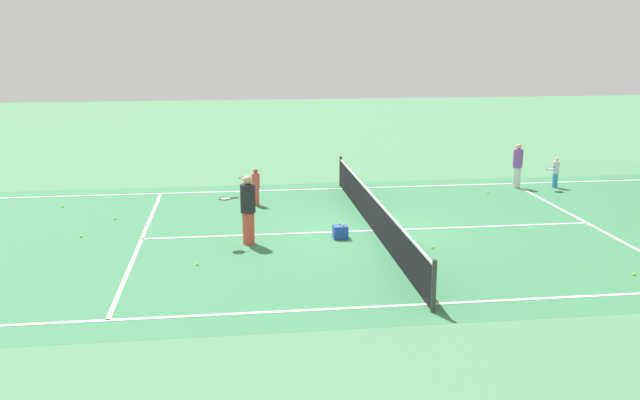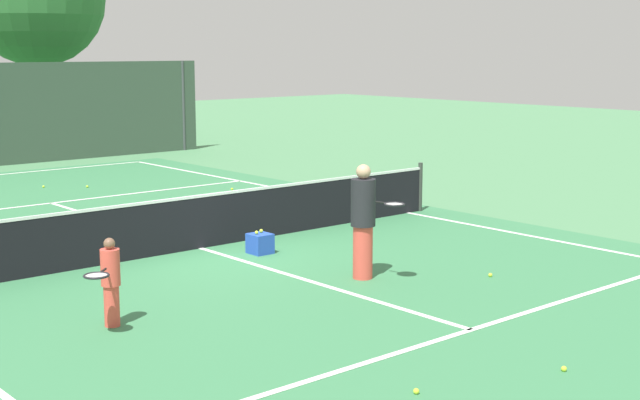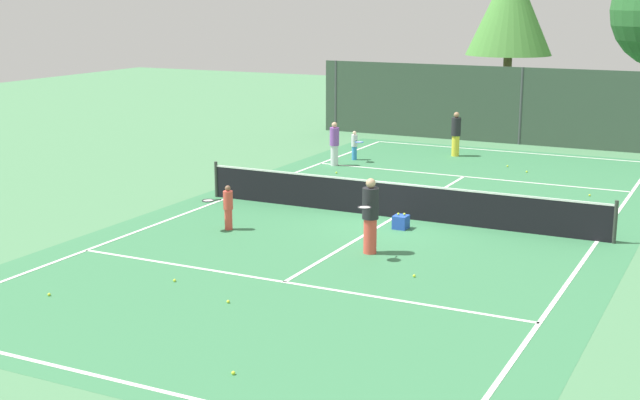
{
  "view_description": "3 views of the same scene",
  "coord_description": "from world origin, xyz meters",
  "px_view_note": "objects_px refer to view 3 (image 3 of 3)",
  "views": [
    {
      "loc": [
        18.45,
        -3.9,
        5.45
      ],
      "look_at": [
        0.48,
        -1.58,
        1.06
      ],
      "focal_mm": 38.86,
      "sensor_mm": 36.0,
      "label": 1
    },
    {
      "loc": [
        -8.83,
        -13.61,
        3.64
      ],
      "look_at": [
        1.38,
        -1.78,
        0.98
      ],
      "focal_mm": 50.23,
      "sensor_mm": 36.0,
      "label": 2
    },
    {
      "loc": [
        8.8,
        -22.3,
        6.03
      ],
      "look_at": [
        -0.69,
        -3.29,
        1.12
      ],
      "focal_mm": 49.48,
      "sensor_mm": 36.0,
      "label": 3
    }
  ],
  "objects_px": {
    "player_1": "(355,145)",
    "tennis_ball_1": "(471,214)",
    "tennis_ball_6": "(233,373)",
    "player_2": "(227,207)",
    "tennis_ball_9": "(49,294)",
    "tennis_ball_5": "(527,172)",
    "player_0": "(456,134)",
    "tennis_ball_2": "(507,166)",
    "player_4": "(370,215)",
    "tennis_ball_4": "(590,195)",
    "player_3": "(334,143)",
    "tennis_ball_0": "(414,276)",
    "tennis_ball_3": "(336,173)",
    "tennis_ball_8": "(175,280)",
    "tennis_ball_7": "(228,302)",
    "ball_crate": "(401,222)"
  },
  "relations": [
    {
      "from": "player_1",
      "to": "tennis_ball_1",
      "type": "distance_m",
      "value": 9.17
    },
    {
      "from": "tennis_ball_6",
      "to": "player_2",
      "type": "bearing_deg",
      "value": 122.94
    },
    {
      "from": "tennis_ball_9",
      "to": "tennis_ball_5",
      "type": "bearing_deg",
      "value": 71.96
    },
    {
      "from": "player_1",
      "to": "tennis_ball_5",
      "type": "height_order",
      "value": "player_1"
    },
    {
      "from": "player_0",
      "to": "tennis_ball_2",
      "type": "xyz_separation_m",
      "value": [
        2.4,
        -1.31,
        -0.84
      ]
    },
    {
      "from": "player_4",
      "to": "tennis_ball_4",
      "type": "distance_m",
      "value": 9.52
    },
    {
      "from": "tennis_ball_5",
      "to": "tennis_ball_9",
      "type": "bearing_deg",
      "value": -108.04
    },
    {
      "from": "player_1",
      "to": "tennis_ball_5",
      "type": "bearing_deg",
      "value": 4.05
    },
    {
      "from": "tennis_ball_5",
      "to": "player_0",
      "type": "bearing_deg",
      "value": 147.96
    },
    {
      "from": "player_1",
      "to": "player_3",
      "type": "distance_m",
      "value": 1.39
    },
    {
      "from": "player_2",
      "to": "tennis_ball_0",
      "type": "bearing_deg",
      "value": -15.43
    },
    {
      "from": "tennis_ball_3",
      "to": "tennis_ball_4",
      "type": "xyz_separation_m",
      "value": [
        8.55,
        0.28,
        0.0
      ]
    },
    {
      "from": "player_0",
      "to": "tennis_ball_6",
      "type": "relative_size",
      "value": 25.92
    },
    {
      "from": "tennis_ball_6",
      "to": "tennis_ball_8",
      "type": "relative_size",
      "value": 1.0
    },
    {
      "from": "tennis_ball_7",
      "to": "ball_crate",
      "type": "bearing_deg",
      "value": 82.14
    },
    {
      "from": "tennis_ball_0",
      "to": "tennis_ball_1",
      "type": "height_order",
      "value": "same"
    },
    {
      "from": "tennis_ball_0",
      "to": "ball_crate",
      "type": "bearing_deg",
      "value": 115.46
    },
    {
      "from": "player_1",
      "to": "tennis_ball_2",
      "type": "bearing_deg",
      "value": 12.19
    },
    {
      "from": "player_1",
      "to": "player_3",
      "type": "xyz_separation_m",
      "value": [
        -0.2,
        -1.36,
        0.24
      ]
    },
    {
      "from": "tennis_ball_2",
      "to": "player_0",
      "type": "bearing_deg",
      "value": 151.35
    },
    {
      "from": "player_1",
      "to": "tennis_ball_4",
      "type": "height_order",
      "value": "player_1"
    },
    {
      "from": "player_2",
      "to": "player_4",
      "type": "distance_m",
      "value": 4.28
    },
    {
      "from": "tennis_ball_5",
      "to": "tennis_ball_1",
      "type": "bearing_deg",
      "value": -89.3
    },
    {
      "from": "tennis_ball_0",
      "to": "tennis_ball_2",
      "type": "distance_m",
      "value": 13.71
    },
    {
      "from": "ball_crate",
      "to": "tennis_ball_1",
      "type": "height_order",
      "value": "ball_crate"
    },
    {
      "from": "tennis_ball_5",
      "to": "tennis_ball_6",
      "type": "height_order",
      "value": "same"
    },
    {
      "from": "tennis_ball_4",
      "to": "tennis_ball_5",
      "type": "bearing_deg",
      "value": 132.81
    },
    {
      "from": "tennis_ball_4",
      "to": "player_0",
      "type": "bearing_deg",
      "value": 140.37
    },
    {
      "from": "tennis_ball_2",
      "to": "player_4",
      "type": "bearing_deg",
      "value": -90.47
    },
    {
      "from": "ball_crate",
      "to": "tennis_ball_8",
      "type": "xyz_separation_m",
      "value": [
        -2.74,
        -6.39,
        -0.15
      ]
    },
    {
      "from": "player_3",
      "to": "tennis_ball_0",
      "type": "height_order",
      "value": "player_3"
    },
    {
      "from": "ball_crate",
      "to": "tennis_ball_1",
      "type": "xyz_separation_m",
      "value": [
        1.25,
        2.22,
        -0.15
      ]
    },
    {
      "from": "ball_crate",
      "to": "tennis_ball_5",
      "type": "xyz_separation_m",
      "value": [
        1.16,
        9.11,
        -0.15
      ]
    },
    {
      "from": "player_4",
      "to": "tennis_ball_7",
      "type": "distance_m",
      "value": 4.76
    },
    {
      "from": "player_0",
      "to": "tennis_ball_1",
      "type": "relative_size",
      "value": 25.92
    },
    {
      "from": "tennis_ball_1",
      "to": "tennis_ball_2",
      "type": "distance_m",
      "value": 7.69
    },
    {
      "from": "player_2",
      "to": "tennis_ball_2",
      "type": "height_order",
      "value": "player_2"
    },
    {
      "from": "ball_crate",
      "to": "tennis_ball_6",
      "type": "xyz_separation_m",
      "value": [
        0.96,
        -9.92,
        -0.15
      ]
    },
    {
      "from": "player_2",
      "to": "tennis_ball_5",
      "type": "height_order",
      "value": "player_2"
    },
    {
      "from": "tennis_ball_3",
      "to": "tennis_ball_8",
      "type": "distance_m",
      "value": 12.53
    },
    {
      "from": "tennis_ball_4",
      "to": "tennis_ball_6",
      "type": "bearing_deg",
      "value": -99.98
    },
    {
      "from": "ball_crate",
      "to": "tennis_ball_9",
      "type": "height_order",
      "value": "ball_crate"
    },
    {
      "from": "player_0",
      "to": "ball_crate",
      "type": "xyz_separation_m",
      "value": [
        2.12,
        -11.17,
        -0.69
      ]
    },
    {
      "from": "tennis_ball_3",
      "to": "tennis_ball_7",
      "type": "distance_m",
      "value": 13.54
    },
    {
      "from": "tennis_ball_0",
      "to": "tennis_ball_5",
      "type": "relative_size",
      "value": 1.0
    },
    {
      "from": "player_4",
      "to": "tennis_ball_0",
      "type": "distance_m",
      "value": 2.25
    },
    {
      "from": "ball_crate",
      "to": "tennis_ball_4",
      "type": "xyz_separation_m",
      "value": [
        3.81,
        6.26,
        -0.15
      ]
    },
    {
      "from": "tennis_ball_7",
      "to": "player_2",
      "type": "bearing_deg",
      "value": 122.49
    },
    {
      "from": "ball_crate",
      "to": "player_2",
      "type": "bearing_deg",
      "value": -152.18
    },
    {
      "from": "player_3",
      "to": "tennis_ball_9",
      "type": "xyz_separation_m",
      "value": [
        0.95,
        -15.62,
        -0.79
      ]
    }
  ]
}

